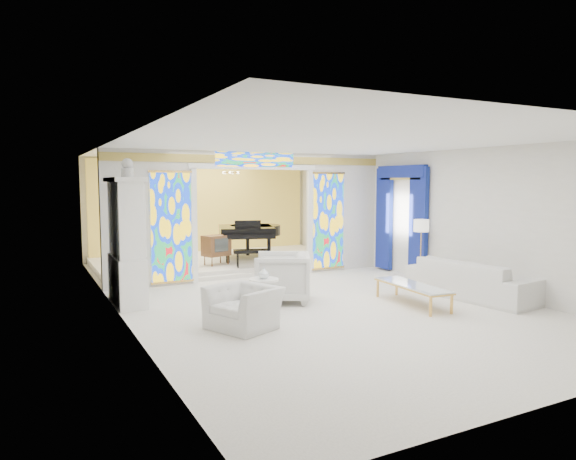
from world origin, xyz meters
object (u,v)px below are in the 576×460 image
armchair_right (282,277)px  sofa (472,279)px  tv_console (216,246)px  china_cabinet (126,242)px  grand_piano (250,231)px  armchair_left (243,307)px  coffee_table (412,286)px

armchair_right → sofa: armchair_right is taller
tv_console → china_cabinet: bearing=-153.8°
sofa → grand_piano: (-2.26, 5.88, 0.54)m
grand_piano → armchair_left: bearing=-96.8°
armchair_right → grand_piano: grand_piano is taller
grand_piano → tv_console: (-1.26, -0.72, -0.25)m
armchair_left → china_cabinet: bearing=-176.3°
coffee_table → grand_piano: size_ratio=0.63×
china_cabinet → tv_console: bearing=43.6°
sofa → coffee_table: sofa is taller
grand_piano → tv_console: size_ratio=3.78×
armchair_left → tv_console: tv_console is taller
coffee_table → armchair_left: bearing=179.4°
armchair_left → grand_piano: (2.59, 5.78, 0.59)m
coffee_table → tv_console: size_ratio=2.38×
china_cabinet → armchair_right: size_ratio=2.62×
china_cabinet → sofa: china_cabinet is taller
china_cabinet → coffee_table: china_cabinet is taller
armchair_left → tv_console: size_ratio=1.35×
armchair_left → tv_console: 5.25m
armchair_right → coffee_table: (2.02, -1.38, -0.11)m
coffee_table → sofa: bearing=-2.4°
coffee_table → tv_console: tv_console is taller
china_cabinet → grand_piano: china_cabinet is taller
armchair_left → coffee_table: size_ratio=0.57×
sofa → coffee_table: bearing=80.5°
sofa → tv_console: tv_console is taller
coffee_table → grand_piano: bearing=97.8°
coffee_table → china_cabinet: bearing=151.3°
armchair_right → china_cabinet: bearing=-85.4°
armchair_left → grand_piano: 6.37m
china_cabinet → tv_console: china_cabinet is taller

